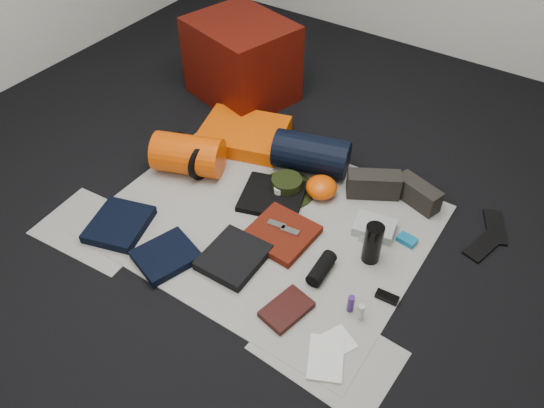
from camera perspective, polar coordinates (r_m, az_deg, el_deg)
The scene contains 37 objects.
floor at distance 2.80m, azimuth -0.57°, elevation -1.86°, with size 4.50×4.50×0.02m, color black.
newspaper_mat at distance 2.79m, azimuth -0.57°, elevation -1.67°, with size 1.60×1.30×0.01m, color #B8B6AA.
newspaper_sheet_front_left at distance 2.90m, azimuth -18.45°, elevation -2.57°, with size 0.58×0.40×0.00m, color #B8B6AA.
newspaper_sheet_front_right at distance 2.33m, azimuth 6.01°, elevation -15.43°, with size 0.58×0.40×0.00m, color #B8B6AA.
red_cabinet at distance 3.62m, azimuth -3.28°, elevation 15.17°, with size 0.63×0.53×0.53m, color #540E06.
sleeping_pad at distance 3.29m, azimuth -3.08°, elevation 7.53°, with size 0.51×0.41×0.09m, color #F75702.
stuff_sack at distance 3.05m, azimuth -9.00°, elevation 5.27°, with size 0.23×0.23×0.39m, color #E14703.
sack_strap_left at distance 3.11m, azimuth -10.39°, elevation 5.79°, with size 0.22×0.22×0.03m, color black.
sack_strap_right at distance 3.00m, azimuth -7.54°, elevation 4.54°, with size 0.22×0.22×0.03m, color black.
navy_duffel at distance 3.03m, azimuth 4.24°, elevation 5.40°, with size 0.22×0.22×0.42m, color black.
boonie_brim at distance 2.95m, azimuth 1.58°, elevation 1.54°, with size 0.32×0.32×0.01m, color black.
boonie_crown at distance 2.93m, azimuth 1.60°, elevation 2.15°, with size 0.17×0.17×0.07m, color black.
hiking_boot_left at distance 2.94m, azimuth 10.85°, elevation 2.08°, with size 0.28×0.11×0.14m, color black.
hiking_boot_right at distance 2.94m, azimuth 15.40°, elevation 1.08°, with size 0.26×0.10×0.13m, color black.
flip_flop_left at distance 2.98m, azimuth 22.85°, elevation -2.31°, with size 0.09×0.25×0.01m, color black.
flip_flop_right at distance 2.87m, azimuth 21.86°, elevation -4.12°, with size 0.09×0.25×0.01m, color black.
trousers_navy_a at distance 2.84m, azimuth -16.10°, elevation -2.11°, with size 0.27×0.31×0.05m, color black.
trousers_navy_b at distance 2.64m, azimuth -11.31°, elevation -5.50°, with size 0.24×0.28×0.04m, color black.
trousers_charcoal at distance 2.59m, azimuth -4.14°, elevation -5.72°, with size 0.27×0.31×0.05m, color black.
black_tshirt at distance 2.89m, azimuth 0.07°, elevation 0.84°, with size 0.33×0.31×0.03m, color black.
red_shirt at distance 2.69m, azimuth 0.99°, elevation -3.22°, with size 0.31×0.31×0.04m, color #571509.
orange_stuff_sack at distance 2.90m, azimuth 5.34°, elevation 1.79°, with size 0.17×0.17×0.11m, color #E14703.
first_aid_pouch at distance 2.77m, azimuth 10.97°, elevation -2.47°, with size 0.20×0.15×0.05m, color #9BA29A.
water_bottle at distance 2.57m, azimuth 10.78°, elevation -4.18°, with size 0.09×0.09×0.22m, color black.
speaker at distance 2.53m, azimuth 5.34°, elevation -6.91°, with size 0.07×0.07×0.19m, color black.
compact_camera at distance 2.72m, azimuth 10.47°, elevation -3.66°, with size 0.10×0.06×0.04m, color #B8B9BD.
cyan_case at distance 2.76m, azimuth 14.31°, elevation -3.76°, with size 0.09×0.06×0.03m, color #0F6792.
toiletry_purple at distance 2.41m, azimuth 8.47°, elevation -10.56°, with size 0.03×0.03×0.09m, color #3C2068.
toiletry_clear at distance 2.40m, azimuth 9.52°, elevation -11.39°, with size 0.03×0.03×0.09m, color #AEB3AF.
paperback_book at distance 2.41m, azimuth 1.58°, elevation -11.26°, with size 0.15×0.23×0.03m, color black.
map_booklet at distance 2.30m, azimuth 5.82°, elevation -16.16°, with size 0.14×0.21×0.01m, color silver.
map_printout at distance 2.34m, azimuth 6.67°, elevation -14.69°, with size 0.13×0.17×0.01m, color silver.
sunglasses at distance 2.50m, azimuth 12.26°, elevation -9.76°, with size 0.11×0.04×0.03m, color black.
key_cluster at distance 2.85m, azimuth -18.76°, elevation -3.31°, with size 0.07×0.07×0.01m, color #B8B9BD.
tape_roll at distance 2.88m, azimuth 0.73°, elevation 1.52°, with size 0.05×0.05×0.04m, color white.
energy_bar_a at distance 2.70m, azimuth 0.51°, elevation -2.22°, with size 0.10×0.04×0.01m, color #B8B9BD.
energy_bar_b at distance 2.67m, azimuth 1.95°, elevation -2.90°, with size 0.10×0.04×0.01m, color #B8B9BD.
Camera 1 is at (1.11, -1.62, 1.99)m, focal length 35.00 mm.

